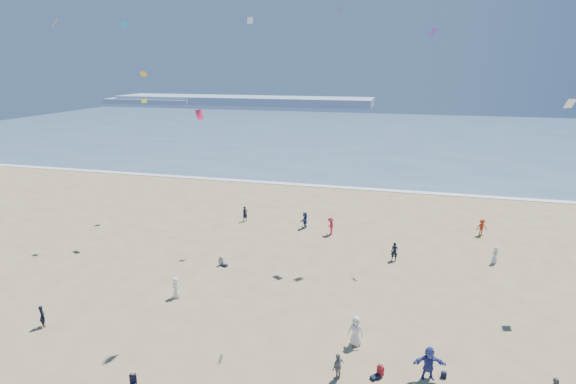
# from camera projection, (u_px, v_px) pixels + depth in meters

# --- Properties ---
(ocean) EXTENTS (220.00, 100.00, 0.06)m
(ocean) POSITION_uv_depth(u_px,v_px,m) (370.00, 135.00, 107.61)
(ocean) COLOR #476B84
(ocean) RESTS_ON ground
(surf_line) EXTENTS (220.00, 1.20, 0.08)m
(surf_line) POSITION_uv_depth(u_px,v_px,m) (342.00, 187.00, 61.02)
(surf_line) COLOR white
(surf_line) RESTS_ON ground
(headland_far) EXTENTS (110.00, 20.00, 3.20)m
(headland_far) POSITION_uv_depth(u_px,v_px,m) (242.00, 100.00, 191.49)
(headland_far) COLOR #7A8EA8
(headland_far) RESTS_ON ground
(headland_near) EXTENTS (40.00, 14.00, 2.00)m
(headland_near) POSITION_uv_depth(u_px,v_px,m) (152.00, 101.00, 196.61)
(headland_near) COLOR #7A8EA8
(headland_near) RESTS_ON ground
(standing_flyers) EXTENTS (30.35, 39.50, 1.87)m
(standing_flyers) POSITION_uv_depth(u_px,v_px,m) (345.00, 294.00, 30.96)
(standing_flyers) COLOR #B33019
(standing_flyers) RESTS_ON ground
(seated_group) EXTENTS (14.62, 20.28, 0.84)m
(seated_group) POSITION_uv_depth(u_px,v_px,m) (251.00, 360.00, 24.66)
(seated_group) COLOR white
(seated_group) RESTS_ON ground
(navy_bag) EXTENTS (0.28, 0.18, 0.34)m
(navy_bag) POSITION_uv_depth(u_px,v_px,m) (444.00, 375.00, 23.89)
(navy_bag) COLOR black
(navy_bag) RESTS_ON ground
(kites_aloft) EXTENTS (40.89, 37.73, 28.14)m
(kites_aloft) POSITION_uv_depth(u_px,v_px,m) (453.00, 95.00, 23.21)
(kites_aloft) COLOR #DB6276
(kites_aloft) RESTS_ON ground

